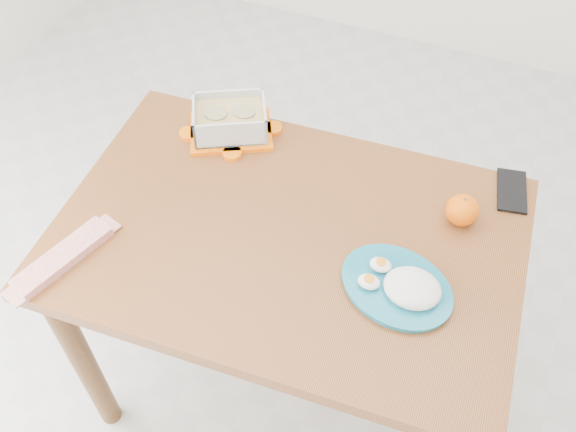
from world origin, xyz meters
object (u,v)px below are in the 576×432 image
at_px(rice_plate, 402,286).
at_px(dining_table, 288,262).
at_px(food_container, 230,120).
at_px(smartphone, 512,191).
at_px(orange_fruit, 462,210).

bearing_deg(rice_plate, dining_table, -174.59).
xyz_separation_m(food_container, rice_plate, (0.55, -0.31, -0.02)).
height_order(dining_table, smartphone, smartphone).
relative_size(orange_fruit, rice_plate, 0.25).
bearing_deg(rice_plate, food_container, 167.34).
bearing_deg(rice_plate, orange_fruit, 89.97).
bearing_deg(dining_table, food_container, 133.13).
xyz_separation_m(dining_table, orange_fruit, (0.36, 0.18, 0.15)).
height_order(food_container, orange_fruit, food_container).
distance_m(food_container, rice_plate, 0.63).
relative_size(food_container, rice_plate, 0.85).
xyz_separation_m(orange_fruit, smartphone, (0.10, 0.14, -0.03)).
relative_size(food_container, smartphone, 1.89).
height_order(dining_table, rice_plate, rice_plate).
height_order(dining_table, orange_fruit, orange_fruit).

